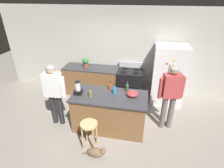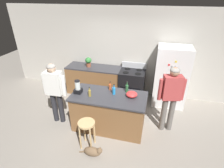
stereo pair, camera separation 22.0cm
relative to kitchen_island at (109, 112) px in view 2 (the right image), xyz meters
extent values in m
plane|color=gray|center=(0.00, 0.00, -0.46)|extent=(14.00, 14.00, 0.00)
cube|color=#BCB7AD|center=(0.00, 1.95, 0.89)|extent=(8.00, 0.10, 2.70)
cube|color=brown|center=(0.00, 0.00, -0.02)|extent=(1.69, 0.79, 0.88)
cube|color=#333338|center=(0.00, 0.00, 0.44)|extent=(1.75, 0.85, 0.04)
cube|color=brown|center=(-0.80, 1.55, -0.02)|extent=(2.00, 0.64, 0.88)
cube|color=#333338|center=(-0.80, 1.55, 0.44)|extent=(2.00, 0.64, 0.04)
cube|color=silver|center=(1.43, 1.50, 0.42)|extent=(0.90, 0.70, 1.76)
cylinder|color=#B7BABF|center=(1.39, 1.13, 0.51)|extent=(0.02, 0.02, 0.79)
cylinder|color=#B7BABF|center=(1.47, 1.13, 0.51)|extent=(0.02, 0.02, 0.79)
cube|color=yellow|center=(1.45, 1.15, 1.01)|extent=(0.05, 0.01, 0.05)
cube|color=red|center=(1.30, 1.15, 0.90)|extent=(0.05, 0.01, 0.05)
cube|color=#268CD8|center=(1.40, 1.15, 0.64)|extent=(0.05, 0.01, 0.05)
cube|color=#3FB259|center=(1.35, 1.15, 0.42)|extent=(0.05, 0.01, 0.05)
cube|color=black|center=(0.32, 1.52, 0.00)|extent=(0.76, 0.64, 0.92)
cube|color=black|center=(0.32, 1.20, -0.05)|extent=(0.60, 0.01, 0.24)
cube|color=#B7BABF|center=(0.32, 1.81, 0.55)|extent=(0.76, 0.06, 0.18)
cylinder|color=black|center=(0.14, 1.37, 0.46)|extent=(0.18, 0.18, 0.01)
cylinder|color=black|center=(0.50, 1.37, 0.46)|extent=(0.18, 0.18, 0.01)
cylinder|color=black|center=(0.14, 1.67, 0.46)|extent=(0.18, 0.18, 0.01)
cylinder|color=black|center=(0.50, 1.67, 0.46)|extent=(0.18, 0.18, 0.01)
cylinder|color=#26262B|center=(-1.42, -0.10, -0.05)|extent=(0.14, 0.14, 0.83)
cylinder|color=#26262B|center=(-1.24, -0.09, -0.05)|extent=(0.14, 0.14, 0.83)
cube|color=white|center=(-1.33, -0.10, 0.66)|extent=(0.41, 0.24, 0.58)
cylinder|color=white|center=(-1.58, -0.11, 0.61)|extent=(0.09, 0.09, 0.52)
cylinder|color=white|center=(-1.08, -0.09, 0.61)|extent=(0.09, 0.09, 0.52)
sphere|color=#D8AD8C|center=(-1.33, -0.10, 1.04)|extent=(0.21, 0.21, 0.20)
ellipsoid|color=gray|center=(-1.33, -0.10, 1.08)|extent=(0.22, 0.22, 0.12)
cylinder|color=#66605B|center=(1.46, 0.30, -0.02)|extent=(0.16, 0.16, 0.89)
cylinder|color=#66605B|center=(1.28, 0.25, -0.02)|extent=(0.16, 0.16, 0.89)
cube|color=#B23F3F|center=(1.37, 0.28, 0.71)|extent=(0.44, 0.31, 0.56)
cylinder|color=#B23F3F|center=(1.61, 0.34, 0.66)|extent=(0.11, 0.11, 0.51)
cylinder|color=#B23F3F|center=(1.13, 0.22, 0.66)|extent=(0.11, 0.11, 0.51)
sphere|color=tan|center=(1.37, 0.28, 1.09)|extent=(0.24, 0.24, 0.20)
ellipsoid|color=gray|center=(1.37, 0.28, 1.13)|extent=(0.25, 0.25, 0.12)
cylinder|color=tan|center=(-0.28, -0.72, 0.17)|extent=(0.36, 0.36, 0.04)
cylinder|color=tan|center=(-0.40, -0.84, -0.15)|extent=(0.04, 0.04, 0.61)
cylinder|color=tan|center=(-0.16, -0.84, -0.15)|extent=(0.04, 0.04, 0.61)
cylinder|color=tan|center=(-0.40, -0.60, -0.15)|extent=(0.04, 0.04, 0.61)
cylinder|color=tan|center=(-0.16, -0.60, -0.15)|extent=(0.04, 0.04, 0.61)
ellipsoid|color=brown|center=(-0.10, -0.94, -0.36)|extent=(0.36, 0.18, 0.20)
sphere|color=brown|center=(0.06, -0.94, -0.29)|extent=(0.12, 0.12, 0.12)
cone|color=brown|center=(0.07, -0.97, -0.23)|extent=(0.04, 0.04, 0.03)
cone|color=brown|center=(0.07, -0.91, -0.23)|extent=(0.04, 0.04, 0.03)
cylinder|color=brown|center=(-0.30, -0.94, -0.42)|extent=(0.20, 0.03, 0.10)
cylinder|color=brown|center=(-1.10, 1.55, 0.52)|extent=(0.14, 0.14, 0.12)
ellipsoid|color=#337A38|center=(-1.10, 1.55, 0.67)|extent=(0.20, 0.20, 0.18)
cube|color=black|center=(-0.73, -0.06, 0.51)|extent=(0.17, 0.17, 0.10)
cylinder|color=silver|center=(-0.73, -0.06, 0.66)|extent=(0.12, 0.12, 0.20)
cylinder|color=black|center=(-0.73, -0.06, 0.77)|extent=(0.12, 0.12, 0.02)
cylinder|color=#B24C26|center=(-0.04, 0.28, 0.53)|extent=(0.06, 0.06, 0.14)
cylinder|color=#B24C26|center=(-0.04, 0.28, 0.63)|extent=(0.02, 0.02, 0.06)
cylinder|color=black|center=(-0.04, 0.28, 0.66)|extent=(0.03, 0.03, 0.02)
cylinder|color=olive|center=(-0.41, -0.13, 0.53)|extent=(0.06, 0.06, 0.15)
cylinder|color=olive|center=(-0.41, -0.13, 0.64)|extent=(0.02, 0.02, 0.07)
cylinder|color=black|center=(-0.41, -0.13, 0.68)|extent=(0.03, 0.03, 0.02)
cylinder|color=#2D6638|center=(0.37, 0.27, 0.55)|extent=(0.07, 0.07, 0.18)
cylinder|color=#2D6638|center=(0.37, 0.27, 0.68)|extent=(0.03, 0.03, 0.08)
cylinder|color=black|center=(0.37, 0.27, 0.72)|extent=(0.03, 0.03, 0.02)
cylinder|color=#268CD8|center=(0.10, 0.10, 0.54)|extent=(0.07, 0.07, 0.17)
cylinder|color=#268CD8|center=(0.10, 0.10, 0.66)|extent=(0.03, 0.03, 0.07)
cylinder|color=black|center=(0.10, 0.10, 0.70)|extent=(0.03, 0.03, 0.02)
ellipsoid|color=red|center=(0.52, 0.10, 0.51)|extent=(0.26, 0.26, 0.12)
camera|label=1|loc=(0.74, -3.39, 2.59)|focal=28.33mm
camera|label=2|loc=(0.95, -3.34, 2.59)|focal=28.33mm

